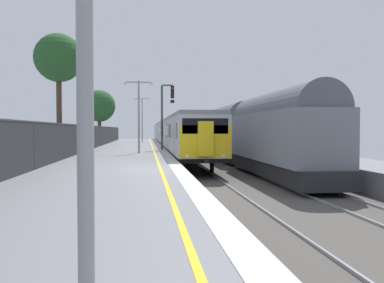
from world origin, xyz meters
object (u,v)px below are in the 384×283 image
object	(u,v)px
background_tree_left	(99,107)
background_tree_centre	(59,60)
platform_lamp_mid	(139,110)
commuter_train_at_platform	(170,133)
signal_gantry	(165,109)
freight_train_adjacent_track	(248,131)
platform_lamp_far	(142,116)

from	to	relation	value
background_tree_left	background_tree_centre	bearing A→B (deg)	-89.09
platform_lamp_mid	background_tree_centre	distance (m)	6.14
commuter_train_at_platform	signal_gantry	size ratio (longest dim) A/B	11.37
freight_train_adjacent_track	background_tree_centre	xyz separation A→B (m)	(-12.52, -0.86, 4.53)
background_tree_centre	background_tree_left	bearing A→B (deg)	90.91
platform_lamp_mid	platform_lamp_far	world-z (taller)	platform_lamp_far
background_tree_left	commuter_train_at_platform	bearing A→B (deg)	-5.96
platform_lamp_mid	platform_lamp_far	bearing A→B (deg)	90.00
freight_train_adjacent_track	background_tree_centre	size ratio (longest dim) A/B	3.28
platform_lamp_mid	freight_train_adjacent_track	bearing A→B (deg)	-7.99
commuter_train_at_platform	platform_lamp_mid	world-z (taller)	platform_lamp_mid
platform_lamp_far	background_tree_left	size ratio (longest dim) A/B	0.88
signal_gantry	background_tree_left	xyz separation A→B (m)	(-7.42, 18.60, 1.19)
commuter_train_at_platform	background_tree_left	xyz separation A→B (m)	(-8.91, 0.93, 3.21)
commuter_train_at_platform	platform_lamp_mid	xyz separation A→B (m)	(-3.53, -22.03, 1.74)
platform_lamp_mid	background_tree_centre	xyz separation A→B (m)	(-4.98, -1.91, 3.05)
commuter_train_at_platform	freight_train_adjacent_track	distance (m)	23.43
background_tree_left	background_tree_centre	xyz separation A→B (m)	(0.40, -24.87, 1.58)
platform_lamp_far	background_tree_centre	bearing A→B (deg)	-100.59
commuter_train_at_platform	freight_train_adjacent_track	bearing A→B (deg)	-80.16
platform_lamp_far	signal_gantry	bearing A→B (deg)	-84.25
freight_train_adjacent_track	platform_lamp_mid	bearing A→B (deg)	172.01
signal_gantry	commuter_train_at_platform	bearing A→B (deg)	85.20
platform_lamp_mid	platform_lamp_far	xyz separation A→B (m)	(0.00, 24.70, 0.40)
platform_lamp_far	freight_train_adjacent_track	bearing A→B (deg)	-73.69
freight_train_adjacent_track	platform_lamp_far	size ratio (longest dim) A/B	4.37
freight_train_adjacent_track	signal_gantry	size ratio (longest dim) A/B	4.78
platform_lamp_far	background_tree_centre	xyz separation A→B (m)	(-4.98, -26.62, 2.65)
signal_gantry	background_tree_centre	xyz separation A→B (m)	(-7.03, -6.28, 2.77)
background_tree_centre	platform_lamp_far	bearing A→B (deg)	79.41
signal_gantry	background_tree_centre	bearing A→B (deg)	-138.23
platform_lamp_mid	platform_lamp_far	size ratio (longest dim) A/B	0.87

